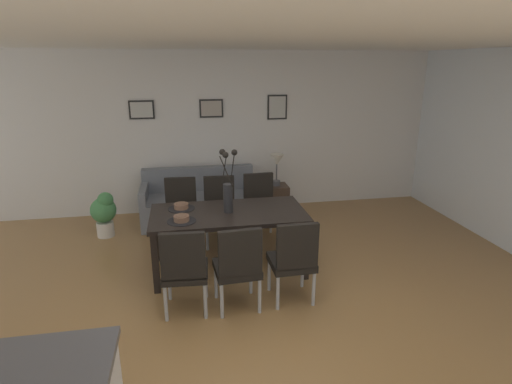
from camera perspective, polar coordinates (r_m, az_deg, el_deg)
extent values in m
plane|color=olive|center=(4.28, -0.63, -16.69)|extent=(9.00, 9.00, 0.00)
cube|color=silver|center=(6.85, -5.30, 8.20)|extent=(9.00, 0.10, 2.60)
cube|color=white|center=(3.94, -1.82, 20.95)|extent=(9.00, 7.20, 0.08)
cube|color=black|center=(4.81, -3.87, -3.05)|extent=(1.80, 0.91, 0.05)
cube|color=black|center=(5.45, 4.55, -4.70)|extent=(0.07, 0.07, 0.69)
cube|color=black|center=(5.30, -13.38, -5.82)|extent=(0.07, 0.07, 0.69)
cube|color=black|center=(4.76, 6.97, -8.21)|extent=(0.07, 0.07, 0.69)
cube|color=black|center=(4.59, -13.81, -9.68)|extent=(0.07, 0.07, 0.69)
cube|color=black|center=(4.21, -9.79, -10.87)|extent=(0.47, 0.47, 0.08)
cube|color=black|center=(3.92, -10.13, -8.85)|extent=(0.42, 0.09, 0.48)
cylinder|color=#9EA0A5|center=(4.48, -7.02, -12.25)|extent=(0.04, 0.04, 0.38)
cylinder|color=#9EA0A5|center=(4.50, -11.97, -12.34)|extent=(0.04, 0.04, 0.38)
cylinder|color=#9EA0A5|center=(4.15, -7.06, -14.85)|extent=(0.04, 0.04, 0.38)
cylinder|color=#9EA0A5|center=(4.18, -12.45, -14.93)|extent=(0.04, 0.04, 0.38)
cube|color=black|center=(5.61, -10.37, -3.47)|extent=(0.46, 0.46, 0.08)
cube|color=black|center=(5.71, -10.43, -0.35)|extent=(0.42, 0.08, 0.48)
cylinder|color=#9EA0A5|center=(5.54, -12.29, -6.46)|extent=(0.04, 0.04, 0.38)
cylinder|color=#9EA0A5|center=(5.52, -8.34, -6.33)|extent=(0.04, 0.04, 0.38)
cylinder|color=#9EA0A5|center=(5.89, -12.02, -4.96)|extent=(0.04, 0.04, 0.38)
cylinder|color=#9EA0A5|center=(5.87, -8.31, -4.83)|extent=(0.04, 0.04, 0.38)
cube|color=black|center=(4.21, -2.69, -10.60)|extent=(0.47, 0.47, 0.08)
cube|color=black|center=(3.93, -2.19, -8.53)|extent=(0.42, 0.09, 0.48)
cylinder|color=#9EA0A5|center=(4.52, -0.73, -11.80)|extent=(0.04, 0.04, 0.38)
cylinder|color=#9EA0A5|center=(4.46, -5.59, -12.33)|extent=(0.04, 0.04, 0.38)
cylinder|color=#9EA0A5|center=(4.20, 0.51, -14.27)|extent=(0.04, 0.04, 0.38)
cylinder|color=#9EA0A5|center=(4.14, -4.77, -14.90)|extent=(0.04, 0.04, 0.38)
cube|color=black|center=(5.62, -4.99, -3.21)|extent=(0.46, 0.46, 0.08)
cube|color=black|center=(5.71, -5.15, -0.10)|extent=(0.42, 0.08, 0.48)
cylinder|color=#9EA0A5|center=(5.52, -6.81, -6.22)|extent=(0.04, 0.04, 0.38)
cylinder|color=#9EA0A5|center=(5.54, -2.86, -6.05)|extent=(0.04, 0.04, 0.38)
cylinder|color=#9EA0A5|center=(5.87, -6.88, -4.73)|extent=(0.04, 0.04, 0.38)
cylinder|color=#9EA0A5|center=(5.89, -3.17, -4.58)|extent=(0.04, 0.04, 0.38)
cube|color=black|center=(4.35, 4.94, -9.69)|extent=(0.45, 0.45, 0.08)
cube|color=black|center=(4.07, 5.78, -7.62)|extent=(0.42, 0.07, 0.48)
cylinder|color=#9EA0A5|center=(4.67, 6.48, -10.91)|extent=(0.04, 0.04, 0.38)
cylinder|color=#9EA0A5|center=(4.58, 1.85, -11.42)|extent=(0.04, 0.04, 0.38)
cylinder|color=#9EA0A5|center=(4.36, 8.04, -13.21)|extent=(0.04, 0.04, 0.38)
cylinder|color=#9EA0A5|center=(4.26, 3.06, -13.85)|extent=(0.04, 0.04, 0.38)
cube|color=black|center=(5.73, 0.79, -2.70)|extent=(0.47, 0.47, 0.08)
cube|color=black|center=(5.82, 0.33, 0.33)|extent=(0.42, 0.08, 0.48)
cylinder|color=#9EA0A5|center=(5.61, -0.63, -5.72)|extent=(0.04, 0.04, 0.38)
cylinder|color=#9EA0A5|center=(5.70, 3.11, -5.36)|extent=(0.04, 0.04, 0.38)
cylinder|color=#9EA0A5|center=(5.95, -1.46, -4.31)|extent=(0.04, 0.04, 0.38)
cylinder|color=#9EA0A5|center=(6.03, 2.08, -3.99)|extent=(0.04, 0.04, 0.38)
cylinder|color=#232326|center=(4.75, -3.92, -0.85)|extent=(0.11, 0.11, 0.34)
cylinder|color=black|center=(4.68, -3.33, 3.09)|extent=(0.05, 0.12, 0.37)
sphere|color=black|center=(4.64, -3.03, 5.53)|extent=(0.07, 0.07, 0.07)
cylinder|color=black|center=(4.70, -4.44, 3.14)|extent=(0.08, 0.05, 0.38)
sphere|color=black|center=(4.68, -4.72, 5.58)|extent=(0.07, 0.07, 0.07)
cylinder|color=black|center=(4.60, -4.15, 2.82)|extent=(0.15, 0.06, 0.36)
sphere|color=black|center=(4.52, -4.28, 5.17)|extent=(0.07, 0.07, 0.07)
cylinder|color=black|center=(4.59, -10.31, -4.00)|extent=(0.32, 0.32, 0.01)
cylinder|color=brown|center=(4.58, -10.33, -3.61)|extent=(0.17, 0.17, 0.06)
cylinder|color=brown|center=(4.57, -10.34, -3.44)|extent=(0.13, 0.13, 0.04)
cylinder|color=black|center=(4.97, -10.35, -2.29)|extent=(0.32, 0.32, 0.01)
cylinder|color=brown|center=(4.96, -10.37, -1.93)|extent=(0.17, 0.17, 0.06)
cylinder|color=brown|center=(4.95, -10.38, -1.76)|extent=(0.13, 0.13, 0.04)
cube|color=slate|center=(6.52, -7.76, -2.28)|extent=(1.78, 0.84, 0.42)
cube|color=slate|center=(6.72, -8.04, 1.90)|extent=(1.78, 0.16, 0.38)
cube|color=slate|center=(6.51, -0.48, 0.71)|extent=(0.10, 0.84, 0.20)
cube|color=slate|center=(6.45, -15.32, -0.08)|extent=(0.10, 0.84, 0.20)
cube|color=#3D2D23|center=(6.68, 2.82, -1.20)|extent=(0.36, 0.36, 0.52)
cylinder|color=#4C4C51|center=(6.59, 2.86, 1.27)|extent=(0.12, 0.12, 0.08)
cylinder|color=#4C4C51|center=(6.54, 2.89, 2.78)|extent=(0.02, 0.02, 0.30)
cone|color=silver|center=(6.49, 2.91, 4.49)|extent=(0.22, 0.22, 0.18)
cube|color=black|center=(6.73, -15.64, 10.97)|extent=(0.38, 0.02, 0.29)
cube|color=#B2B2AD|center=(6.72, -15.65, 10.96)|extent=(0.33, 0.01, 0.24)
cube|color=black|center=(6.72, -6.24, 11.49)|extent=(0.38, 0.02, 0.29)
cube|color=#9E9389|center=(6.71, -6.23, 11.48)|extent=(0.33, 0.01, 0.24)
cube|color=black|center=(6.88, 2.97, 11.71)|extent=(0.32, 0.02, 0.40)
cube|color=#B2B2AD|center=(6.87, 3.00, 11.70)|extent=(0.27, 0.01, 0.35)
cylinder|color=silver|center=(6.33, -20.21, -4.84)|extent=(0.24, 0.24, 0.22)
sphere|color=#42844C|center=(6.23, -20.49, -2.37)|extent=(0.36, 0.36, 0.36)
sphere|color=#42844C|center=(6.15, -20.23, -1.04)|extent=(0.22, 0.22, 0.22)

